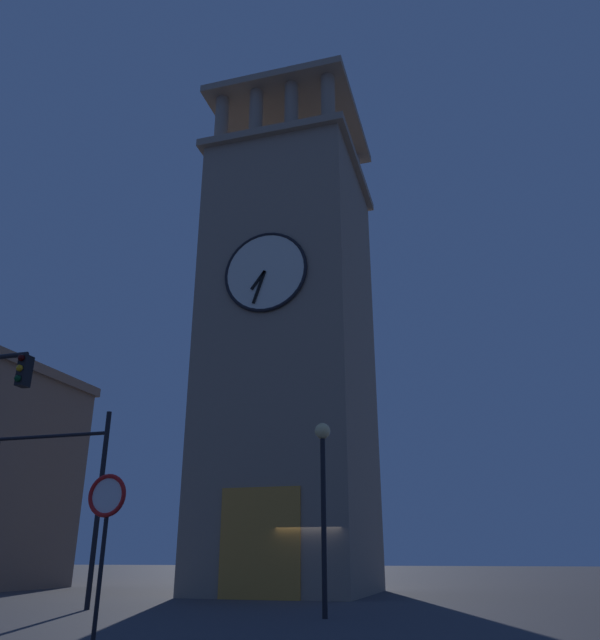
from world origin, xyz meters
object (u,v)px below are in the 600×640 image
(street_lamp, at_px, (323,477))
(no_horn_sign, at_px, (106,509))
(traffic_signal_near, at_px, (62,476))
(clocktower, at_px, (291,349))

(street_lamp, height_order, no_horn_sign, street_lamp)
(traffic_signal_near, xyz_separation_m, no_horn_sign, (-6.47, 7.21, -1.64))
(clocktower, relative_size, no_horn_sign, 9.39)
(clocktower, distance_m, no_horn_sign, 18.98)
(clocktower, relative_size, traffic_signal_near, 4.57)
(street_lamp, relative_size, no_horn_sign, 1.72)
(no_horn_sign, bearing_deg, street_lamp, -111.30)
(clocktower, height_order, street_lamp, clocktower)
(street_lamp, bearing_deg, no_horn_sign, 68.70)
(street_lamp, bearing_deg, traffic_signal_near, -5.09)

